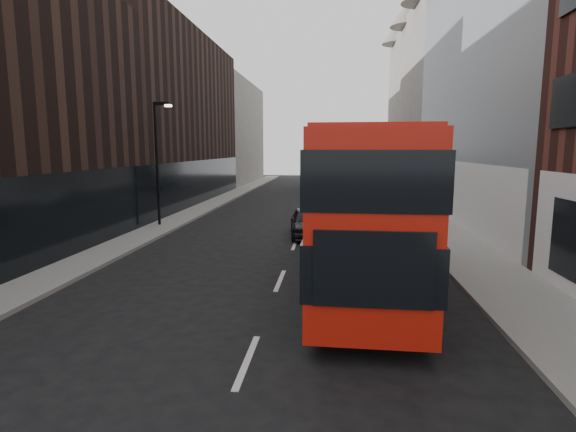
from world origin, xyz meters
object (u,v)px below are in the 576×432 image
(car_a, at_px, (308,222))
(car_c, at_px, (331,201))
(red_bus, at_px, (362,201))
(street_lamp, at_px, (158,155))
(car_b, at_px, (330,201))
(grey_bus, at_px, (325,171))

(car_a, relative_size, car_c, 1.01)
(red_bus, relative_size, car_c, 2.88)
(street_lamp, bearing_deg, car_c, 40.74)
(street_lamp, height_order, red_bus, street_lamp)
(red_bus, relative_size, car_b, 3.03)
(street_lamp, height_order, car_a, street_lamp)
(car_c, bearing_deg, red_bus, -86.37)
(red_bus, relative_size, car_a, 2.84)
(car_a, distance_m, car_b, 9.92)
(red_bus, relative_size, grey_bus, 1.08)
(car_b, bearing_deg, car_a, -98.26)
(street_lamp, bearing_deg, red_bus, -42.04)
(red_bus, height_order, car_b, red_bus)
(street_lamp, relative_size, grey_bus, 0.60)
(car_c, bearing_deg, street_lamp, -139.00)
(car_a, distance_m, car_c, 10.48)
(street_lamp, xyz_separation_m, car_c, (9.89, 8.51, -3.54))
(street_lamp, relative_size, car_a, 1.57)
(car_a, xyz_separation_m, car_b, (1.05, 9.86, -0.07))
(street_lamp, relative_size, car_b, 1.68)
(street_lamp, distance_m, car_a, 9.56)
(street_lamp, bearing_deg, car_a, -12.31)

